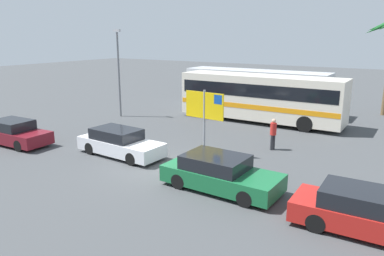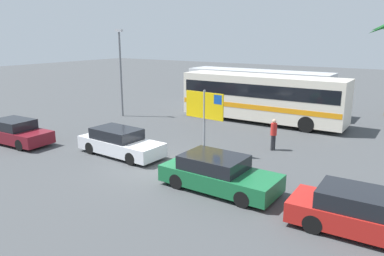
% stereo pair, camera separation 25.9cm
% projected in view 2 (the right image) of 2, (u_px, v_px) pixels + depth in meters
% --- Properties ---
extents(ground, '(120.00, 120.00, 0.00)m').
position_uv_depth(ground, '(156.00, 167.00, 16.63)').
color(ground, '#424447').
extents(bus_front_coach, '(11.07, 2.55, 3.17)m').
position_uv_depth(bus_front_coach, '(262.00, 96.00, 24.92)').
color(bus_front_coach, silver).
rests_on(bus_front_coach, ground).
extents(bus_rear_coach, '(11.07, 2.55, 3.17)m').
position_uv_depth(bus_rear_coach, '(258.00, 89.00, 28.42)').
color(bus_rear_coach, silver).
rests_on(bus_rear_coach, ground).
extents(ferry_sign, '(2.20, 0.24, 3.20)m').
position_uv_depth(ferry_sign, '(205.00, 108.00, 17.98)').
color(ferry_sign, gray).
rests_on(ferry_sign, ground).
extents(car_green, '(4.59, 2.01, 1.32)m').
position_uv_depth(car_green, '(218.00, 174.00, 14.10)').
color(car_green, '#196638').
rests_on(car_green, ground).
extents(car_white, '(4.63, 1.88, 1.32)m').
position_uv_depth(car_white, '(120.00, 143.00, 18.18)').
color(car_white, silver).
rests_on(car_white, ground).
extents(car_red, '(4.63, 1.84, 1.32)m').
position_uv_depth(car_red, '(367.00, 214.00, 10.88)').
color(car_red, red).
rests_on(car_red, ground).
extents(car_maroon, '(4.18, 1.87, 1.32)m').
position_uv_depth(car_maroon, '(16.00, 132.00, 20.13)').
color(car_maroon, maroon).
rests_on(car_maroon, ground).
extents(pedestrian_crossing_lot, '(0.32, 0.32, 1.64)m').
position_uv_depth(pedestrian_crossing_lot, '(274.00, 132.00, 18.89)').
color(pedestrian_crossing_lot, '#2D2D33').
rests_on(pedestrian_crossing_lot, ground).
extents(lamp_post_right_side, '(0.56, 0.20, 6.16)m').
position_uv_depth(lamp_post_right_side, '(121.00, 69.00, 26.37)').
color(lamp_post_right_side, slate).
rests_on(lamp_post_right_side, ground).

